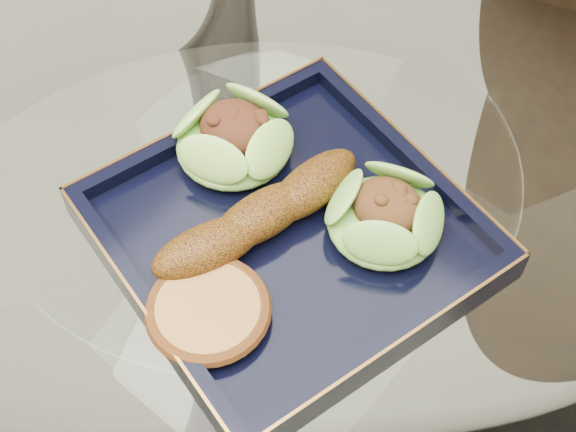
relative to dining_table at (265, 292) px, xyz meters
The scene contains 7 objects.
dining_table is the anchor object (origin of this frame).
dining_chair 0.42m from the dining_table, 70.18° to the left, with size 0.53×0.53×0.96m.
navy_plate 0.18m from the dining_table, 25.07° to the right, with size 0.27×0.27×0.02m, color black.
lettuce_wrap_left 0.21m from the dining_table, 165.96° to the left, with size 0.10×0.10×0.04m, color #6EAE32.
lettuce_wrap_right 0.23m from the dining_table, 13.10° to the left, with size 0.09×0.09×0.03m, color #559D2D.
roasted_plantain 0.21m from the dining_table, 46.57° to the right, with size 0.19×0.04×0.04m, color #64380A.
crumb_patty 0.23m from the dining_table, 65.69° to the right, with size 0.08×0.08×0.02m, color #AC7A39.
Camera 1 is at (0.29, -0.31, 1.31)m, focal length 50.00 mm.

